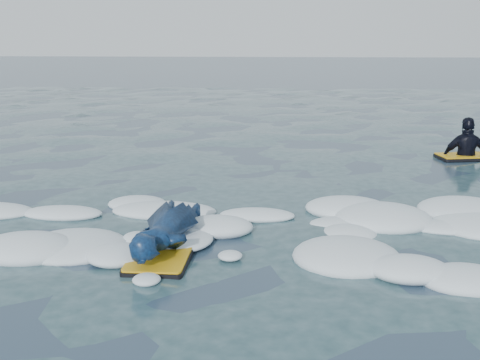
{
  "coord_description": "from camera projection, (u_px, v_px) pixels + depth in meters",
  "views": [
    {
      "loc": [
        1.64,
        -5.98,
        2.35
      ],
      "look_at": [
        1.05,
        1.6,
        0.51
      ],
      "focal_mm": 45.0,
      "sensor_mm": 36.0,
      "label": 1
    }
  ],
  "objects": [
    {
      "name": "foam_band",
      "position": [
        152.0,
        229.0,
        7.47
      ],
      "size": [
        12.0,
        3.1,
        0.3
      ],
      "primitive_type": null,
      "color": "white",
      "rests_on": "ground"
    },
    {
      "name": "prone_woman_unit",
      "position": [
        165.0,
        232.0,
        6.62
      ],
      "size": [
        0.78,
        1.78,
        0.45
      ],
      "rotation": [
        0.0,
        0.0,
        1.57
      ],
      "color": "black",
      "rests_on": "ground"
    },
    {
      "name": "waiting_rider_unit",
      "position": [
        466.0,
        160.0,
        11.68
      ],
      "size": [
        1.21,
        0.82,
        1.66
      ],
      "rotation": [
        0.0,
        0.0,
        0.2
      ],
      "color": "black",
      "rests_on": "ground"
    },
    {
      "name": "ground",
      "position": [
        131.0,
        259.0,
        6.47
      ],
      "size": [
        120.0,
        120.0,
        0.0
      ],
      "primitive_type": "plane",
      "color": "#182C39",
      "rests_on": "ground"
    }
  ]
}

